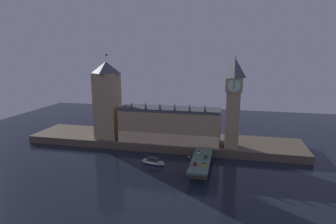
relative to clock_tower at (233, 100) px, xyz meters
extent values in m
plane|color=black|center=(-55.25, -26.35, -41.13)|extent=(400.00, 400.00, 0.00)
cube|color=brown|center=(-55.25, 12.65, -38.16)|extent=(220.00, 42.00, 5.93)
cube|color=tan|center=(-47.35, 4.91, -23.08)|extent=(77.66, 21.52, 24.24)
cube|color=beige|center=(-47.35, -5.97, -30.84)|extent=(77.66, 0.20, 8.73)
cube|color=#42474C|center=(-47.35, 4.91, -9.76)|extent=(77.66, 19.80, 2.40)
cone|color=#42474C|center=(-75.08, -4.24, -5.89)|extent=(2.40, 2.40, 5.33)
cone|color=#42474C|center=(-63.99, -4.24, -5.89)|extent=(2.40, 2.40, 5.33)
cone|color=#42474C|center=(-52.89, -4.24, -5.89)|extent=(2.40, 2.40, 5.33)
cone|color=#42474C|center=(-41.80, -4.24, -5.89)|extent=(2.40, 2.40, 5.33)
cone|color=#42474C|center=(-30.70, -4.24, -5.89)|extent=(2.40, 2.40, 5.33)
cone|color=#42474C|center=(-19.61, -4.24, -5.89)|extent=(2.40, 2.40, 5.33)
cube|color=tan|center=(0.00, 0.00, -14.61)|extent=(9.70, 9.70, 41.19)
cube|color=tan|center=(0.00, 0.00, 10.94)|extent=(11.44, 11.44, 9.90)
cylinder|color=#B7E5B7|center=(0.00, -5.85, 10.94)|extent=(8.57, 0.25, 8.57)
cylinder|color=#B7E5B7|center=(0.00, 5.85, 10.94)|extent=(8.57, 0.25, 8.57)
cylinder|color=#B7E5B7|center=(5.85, 0.00, 10.94)|extent=(0.25, 8.57, 8.57)
cylinder|color=#B7E5B7|center=(-5.85, 0.00, 10.94)|extent=(0.25, 8.57, 8.57)
cube|color=black|center=(0.00, -6.03, 11.58)|extent=(0.36, 0.10, 6.43)
pyramid|color=#42474C|center=(0.00, 0.00, 22.82)|extent=(11.44, 11.44, 13.88)
sphere|color=gold|center=(0.00, 0.00, 30.56)|extent=(1.60, 1.60, 1.60)
cube|color=tan|center=(-98.57, 3.88, -8.95)|extent=(17.46, 17.46, 52.49)
pyramid|color=#42474C|center=(-98.57, 3.88, 21.77)|extent=(17.81, 17.81, 8.96)
cylinder|color=#99999E|center=(-98.57, 3.88, 29.25)|extent=(0.24, 0.24, 6.00)
cube|color=red|center=(-97.47, 3.88, 31.35)|extent=(2.00, 0.08, 1.20)
cube|color=#476656|center=(-18.69, -31.35, -34.76)|extent=(11.97, 46.00, 1.40)
cube|color=brown|center=(-18.69, -45.15, -38.30)|extent=(10.18, 3.20, 5.67)
cube|color=brown|center=(-18.69, -35.95, -38.30)|extent=(10.18, 3.20, 5.67)
cube|color=brown|center=(-18.69, -26.75, -38.30)|extent=(10.18, 3.20, 5.67)
cube|color=brown|center=(-18.69, -17.55, -38.30)|extent=(10.18, 3.20, 5.67)
cube|color=white|center=(-21.33, -20.22, -33.50)|extent=(1.79, 4.23, 0.77)
cube|color=black|center=(-21.33, -20.22, -32.89)|extent=(1.47, 1.91, 0.45)
cylinder|color=black|center=(-22.17, -18.90, -33.74)|extent=(0.22, 0.64, 0.64)
cylinder|color=black|center=(-20.48, -18.90, -33.74)|extent=(0.22, 0.64, 0.64)
cylinder|color=black|center=(-22.17, -21.53, -33.74)|extent=(0.22, 0.64, 0.64)
cylinder|color=black|center=(-20.48, -21.53, -33.74)|extent=(0.22, 0.64, 0.64)
cube|color=red|center=(-21.33, -42.27, -33.46)|extent=(1.77, 3.95, 0.85)
cube|color=black|center=(-21.33, -42.27, -32.81)|extent=(1.45, 1.78, 0.45)
cylinder|color=black|center=(-22.17, -41.04, -33.74)|extent=(0.22, 0.64, 0.64)
cylinder|color=black|center=(-20.48, -41.04, -33.74)|extent=(0.22, 0.64, 0.64)
cylinder|color=black|center=(-22.17, -43.49, -33.74)|extent=(0.22, 0.64, 0.64)
cylinder|color=black|center=(-20.48, -43.49, -33.74)|extent=(0.22, 0.64, 0.64)
cube|color=yellow|center=(-16.06, -41.53, -33.48)|extent=(1.87, 4.74, 0.81)
cube|color=black|center=(-16.06, -41.53, -32.85)|extent=(1.54, 2.13, 0.45)
cylinder|color=black|center=(-15.17, -43.00, -33.74)|extent=(0.22, 0.64, 0.64)
cylinder|color=black|center=(-16.95, -43.00, -33.74)|extent=(0.22, 0.64, 0.64)
cylinder|color=black|center=(-15.17, -40.07, -33.74)|extent=(0.22, 0.64, 0.64)
cylinder|color=black|center=(-16.95, -40.07, -33.74)|extent=(0.22, 0.64, 0.64)
cube|color=#235633|center=(-16.06, -29.02, -33.47)|extent=(1.92, 3.98, 0.83)
cube|color=black|center=(-16.06, -29.02, -32.83)|extent=(1.58, 1.79, 0.45)
cylinder|color=black|center=(-15.14, -30.25, -33.74)|extent=(0.22, 0.64, 0.64)
cylinder|color=black|center=(-16.97, -30.25, -33.74)|extent=(0.22, 0.64, 0.64)
cylinder|color=black|center=(-15.14, -27.78, -33.74)|extent=(0.22, 0.64, 0.64)
cylinder|color=black|center=(-16.97, -27.78, -33.74)|extent=(0.22, 0.64, 0.64)
cylinder|color=black|center=(-23.96, -44.61, -33.64)|extent=(0.28, 0.28, 0.85)
cylinder|color=black|center=(-23.96, -44.61, -32.86)|extent=(0.38, 0.38, 0.71)
sphere|color=tan|center=(-23.96, -44.61, -32.39)|extent=(0.23, 0.23, 0.23)
cylinder|color=black|center=(-13.42, -31.24, -33.62)|extent=(0.28, 0.28, 0.88)
cylinder|color=#47384C|center=(-13.42, -31.24, -32.81)|extent=(0.38, 0.38, 0.74)
sphere|color=tan|center=(-13.42, -31.24, -32.32)|extent=(0.24, 0.24, 0.24)
cylinder|color=#2D3333|center=(-24.36, -46.07, -33.81)|extent=(0.56, 0.56, 0.50)
cylinder|color=#2D3333|center=(-24.36, -46.07, -30.80)|extent=(0.18, 0.18, 5.52)
sphere|color=#F9E5A3|center=(-24.36, -46.07, -27.49)|extent=(0.60, 0.60, 0.60)
sphere|color=#F9E5A3|center=(-24.81, -46.07, -27.84)|extent=(0.44, 0.44, 0.44)
sphere|color=#F9E5A3|center=(-23.91, -46.07, -27.84)|extent=(0.44, 0.44, 0.44)
ellipsoid|color=white|center=(-51.24, -30.14, -39.94)|extent=(17.38, 7.90, 2.38)
cube|color=tan|center=(-51.24, -30.14, -38.86)|extent=(15.23, 6.56, 0.24)
cube|color=#2D333D|center=(-51.24, -30.14, -37.56)|extent=(7.98, 4.38, 2.38)
camera|label=1|loc=(-2.00, -202.23, 32.43)|focal=30.00mm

